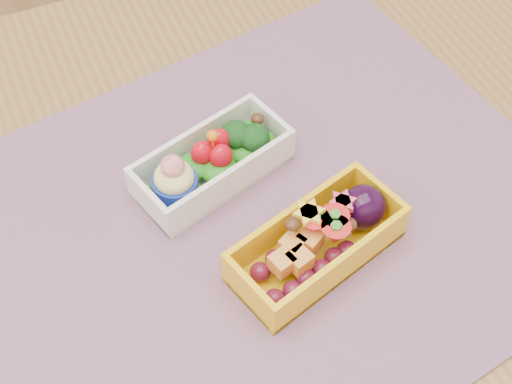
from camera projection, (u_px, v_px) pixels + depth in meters
name	position (u px, v px, depth m)	size (l,w,h in m)	color
table	(271.00, 284.00, 0.74)	(1.20, 0.80, 0.75)	brown
placemat	(251.00, 224.00, 0.66)	(0.58, 0.45, 0.00)	gray
bento_white	(212.00, 163.00, 0.68)	(0.16, 0.11, 0.06)	white
bento_yellow	(320.00, 241.00, 0.62)	(0.17, 0.11, 0.05)	#EFB20C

